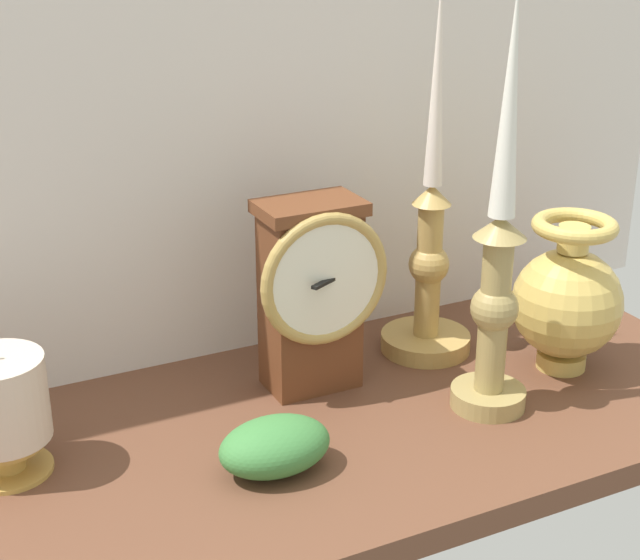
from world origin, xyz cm
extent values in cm
cube|color=brown|center=(0.00, 0.00, -1.20)|extent=(100.00, 36.00, 2.40)
cube|color=silver|center=(0.00, 18.50, 32.50)|extent=(120.00, 2.00, 65.00)
cube|color=brown|center=(10.04, 7.06, 8.76)|extent=(8.61, 5.58, 17.52)
cube|color=brown|center=(10.04, 7.06, 18.12)|extent=(9.64, 6.25, 1.20)
torus|color=tan|center=(10.04, 3.87, 12.17)|extent=(12.76, 1.16, 12.76)
cylinder|color=white|center=(10.04, 3.77, 12.17)|extent=(10.67, 0.40, 10.67)
cube|color=black|center=(10.04, 3.47, 12.17)|extent=(3.90, 2.35, 0.30)
cylinder|color=tan|center=(24.18, 8.55, 0.90)|extent=(9.36, 9.36, 1.80)
cylinder|color=tan|center=(24.18, 8.55, 8.91)|extent=(2.61, 2.61, 14.22)
sphere|color=tan|center=(24.18, 8.55, 9.62)|extent=(4.17, 4.17, 4.17)
cone|color=tan|center=(24.18, 8.55, 17.02)|extent=(3.97, 3.97, 2.00)
cone|color=silver|center=(24.18, 8.55, 28.38)|extent=(1.88, 1.88, 20.72)
cylinder|color=#A28B51|center=(23.05, -4.22, 0.90)|extent=(7.01, 7.01, 1.80)
cylinder|color=#A28B51|center=(23.05, -4.22, 9.27)|extent=(2.73, 2.73, 14.95)
sphere|color=#A28B51|center=(23.05, -4.22, 10.02)|extent=(4.37, 4.37, 4.37)
cone|color=#A28B51|center=(23.05, -4.22, 17.75)|extent=(4.78, 4.78, 2.00)
cone|color=white|center=(23.05, -4.22, 28.84)|extent=(2.37, 2.37, 20.19)
cylinder|color=tan|center=(34.34, -1.00, 0.80)|extent=(4.92, 4.92, 1.60)
sphere|color=tan|center=(34.34, -1.00, 7.07)|extent=(10.93, 10.93, 10.93)
cylinder|color=tan|center=(34.34, -1.00, 13.83)|extent=(3.06, 3.06, 2.60)
torus|color=tan|center=(34.34, -1.00, 15.13)|extent=(8.27, 8.27, 1.49)
cylinder|color=#C09543|center=(-19.18, 4.38, 1.43)|extent=(2.91, 2.91, 2.87)
cylinder|color=#C09543|center=(-19.18, 4.38, 0.40)|extent=(7.27, 7.27, 0.80)
cylinder|color=#C09543|center=(-19.18, 4.38, 2.87)|extent=(6.54, 6.54, 0.60)
ellipsoid|color=#3C7C3B|center=(0.79, -5.29, 2.29)|extent=(9.64, 6.74, 4.59)
camera|label=1|loc=(-26.43, -68.70, 45.18)|focal=54.32mm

